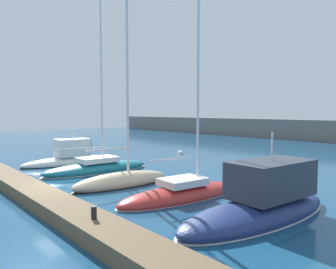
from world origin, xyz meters
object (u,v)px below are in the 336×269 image
at_px(sailboat_sand_third, 122,180).
at_px(mooring_buoy_white, 181,154).
at_px(sailboat_red_fourth, 182,193).
at_px(dock_bollard, 94,213).
at_px(motorboat_white_nearest, 72,158).
at_px(sailboat_teal_second, 97,167).
at_px(motorboat_navy_fifth, 263,203).

xyz_separation_m(sailboat_sand_third, mooring_buoy_white, (-8.67, 12.50, -0.37)).
relative_size(sailboat_red_fourth, mooring_buoy_white, 22.51).
bearing_deg(dock_bollard, sailboat_sand_third, 140.44).
relative_size(motorboat_white_nearest, mooring_buoy_white, 12.81).
relative_size(sailboat_teal_second, mooring_buoy_white, 23.82).
relative_size(sailboat_teal_second, sailboat_red_fourth, 1.06).
bearing_deg(motorboat_navy_fifth, sailboat_red_fourth, 98.93).
xyz_separation_m(sailboat_teal_second, mooring_buoy_white, (-3.66, 11.41, -0.35)).
height_order(motorboat_white_nearest, dock_bollard, motorboat_white_nearest).
distance_m(sailboat_red_fourth, mooring_buoy_white, 17.38).
relative_size(sailboat_sand_third, dock_bollard, 27.01).
distance_m(sailboat_teal_second, sailboat_sand_third, 5.12).
bearing_deg(dock_bollard, sailboat_red_fourth, 106.43).
height_order(sailboat_teal_second, sailboat_red_fourth, sailboat_teal_second).
height_order(motorboat_white_nearest, sailboat_sand_third, sailboat_sand_third).
bearing_deg(sailboat_teal_second, sailboat_sand_third, -100.98).
xyz_separation_m(sailboat_red_fourth, dock_bollard, (1.67, -5.67, 0.56)).
relative_size(sailboat_teal_second, sailboat_sand_third, 1.28).
xyz_separation_m(motorboat_white_nearest, sailboat_red_fourth, (13.80, -0.43, -0.22)).
height_order(sailboat_sand_third, motorboat_navy_fifth, sailboat_sand_third).
xyz_separation_m(sailboat_red_fourth, motorboat_navy_fifth, (4.33, 0.48, 0.36)).
bearing_deg(motorboat_white_nearest, motorboat_navy_fifth, -86.59).
xyz_separation_m(sailboat_sand_third, dock_bollard, (5.87, -4.85, 0.44)).
xyz_separation_m(sailboat_teal_second, sailboat_sand_third, (5.01, -1.09, 0.03)).
bearing_deg(mooring_buoy_white, sailboat_red_fourth, -42.21).
bearing_deg(dock_bollard, mooring_buoy_white, 129.97).
xyz_separation_m(motorboat_white_nearest, dock_bollard, (15.47, -6.10, 0.34)).
xyz_separation_m(motorboat_white_nearest, mooring_buoy_white, (0.93, 11.24, -0.47)).
relative_size(sailboat_sand_third, mooring_buoy_white, 18.56).
bearing_deg(sailboat_red_fourth, motorboat_navy_fifth, -79.96).
bearing_deg(dock_bollard, motorboat_navy_fifth, 66.65).
bearing_deg(sailboat_sand_third, dock_bollard, -127.39).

